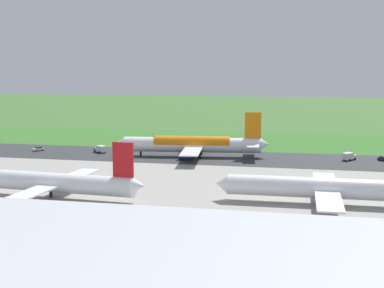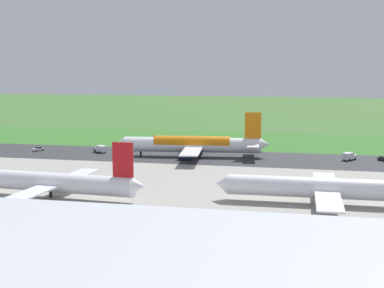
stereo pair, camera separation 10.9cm
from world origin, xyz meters
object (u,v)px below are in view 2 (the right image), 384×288
object	(u,v)px
service_truck_baggage	(349,156)
no_stopping_sign	(154,139)
service_car_followme	(38,149)
service_car_ops	(384,159)
airliner_parked_near	(324,188)
traffic_cone_orange	(142,140)
service_truck_fuel	(100,149)
airliner_main	(193,144)
airliner_parked_mid	(51,182)

from	to	relation	value
service_truck_baggage	no_stopping_sign	bearing A→B (deg)	-20.23
service_car_followme	service_car_ops	size ratio (longest dim) A/B	1.07
airliner_parked_near	no_stopping_sign	world-z (taller)	airliner_parked_near
service_car_ops	no_stopping_sign	world-z (taller)	no_stopping_sign
no_stopping_sign	traffic_cone_orange	distance (m)	9.25
service_car_followme	service_truck_fuel	xyz separation A→B (m)	(-24.34, -0.97, 0.56)
service_truck_fuel	service_car_ops	bearing A→B (deg)	-178.35
service_car_ops	service_truck_baggage	bearing A→B (deg)	4.80
service_car_followme	no_stopping_sign	size ratio (longest dim) A/B	1.61
service_truck_baggage	airliner_main	bearing A→B (deg)	3.84
service_truck_fuel	no_stopping_sign	bearing A→B (deg)	-111.12
airliner_parked_near	no_stopping_sign	distance (m)	112.66
airliner_parked_near	service_car_followme	xyz separation A→B (m)	(102.60, -59.74, -3.08)
airliner_parked_near	no_stopping_sign	bearing A→B (deg)	-53.73
airliner_parked_mid	airliner_main	bearing A→B (deg)	-107.31
airliner_main	service_truck_baggage	bearing A→B (deg)	-176.16
airliner_main	service_car_followme	bearing A→B (deg)	-0.65
no_stopping_sign	airliner_main	bearing A→B (deg)	126.57
airliner_parked_near	no_stopping_sign	size ratio (longest dim) A/B	17.44
service_truck_fuel	service_car_ops	size ratio (longest dim) A/B	1.42
no_stopping_sign	traffic_cone_orange	world-z (taller)	no_stopping_sign
service_car_ops	airliner_parked_mid	bearing A→B (deg)	39.77
service_car_followme	service_car_ops	xyz separation A→B (m)	(-123.86, -3.84, 0.00)
airliner_main	service_truck_fuel	xyz separation A→B (m)	(35.18, -1.64, -2.95)
service_truck_fuel	service_car_ops	distance (m)	99.56
service_truck_baggage	airliner_parked_near	bearing A→B (deg)	81.03
airliner_main	service_car_ops	xyz separation A→B (m)	(-64.34, -4.51, -3.51)
service_car_followme	traffic_cone_orange	xyz separation A→B (m)	(-29.09, -37.11, -0.57)
service_truck_baggage	service_truck_fuel	xyz separation A→B (m)	(88.15, 1.91, 0.00)
airliner_main	airliner_parked_mid	size ratio (longest dim) A/B	1.11
traffic_cone_orange	airliner_parked_mid	bearing A→B (deg)	95.37
service_truck_baggage	traffic_cone_orange	world-z (taller)	service_truck_baggage
no_stopping_sign	service_truck_fuel	bearing A→B (deg)	68.88
airliner_parked_mid	service_truck_fuel	xyz separation A→B (m)	(14.54, -67.87, -2.47)
airliner_parked_near	service_truck_fuel	world-z (taller)	airliner_parked_near
airliner_parked_mid	service_car_followme	world-z (taller)	airliner_parked_mid
service_truck_baggage	no_stopping_sign	xyz separation A→B (m)	(76.52, -28.19, 0.26)
airliner_parked_near	service_car_ops	xyz separation A→B (m)	(-21.25, -63.58, -3.08)
no_stopping_sign	airliner_parked_near	bearing A→B (deg)	126.27
airliner_main	no_stopping_sign	xyz separation A→B (m)	(23.55, -31.75, -2.69)
service_truck_fuel	service_truck_baggage	bearing A→B (deg)	-178.76
airliner_parked_mid	service_car_ops	distance (m)	110.61
service_car_followme	airliner_parked_near	bearing A→B (deg)	149.79
service_truck_baggage	traffic_cone_orange	bearing A→B (deg)	-22.31
service_car_followme	no_stopping_sign	bearing A→B (deg)	-139.17
service_truck_baggage	service_car_ops	size ratio (longest dim) A/B	1.40
airliner_main	service_car_ops	distance (m)	64.59
service_car_followme	no_stopping_sign	world-z (taller)	no_stopping_sign
service_truck_fuel	no_stopping_sign	xyz separation A→B (m)	(-11.63, -30.10, 0.26)
airliner_parked_mid	service_truck_fuel	distance (m)	69.45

